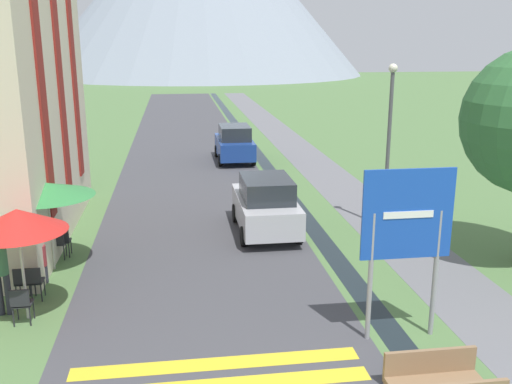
{
  "coord_description": "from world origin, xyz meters",
  "views": [
    {
      "loc": [
        -3.11,
        -5.76,
        5.92
      ],
      "look_at": [
        -0.88,
        10.0,
        1.67
      ],
      "focal_mm": 40.0,
      "sensor_mm": 36.0,
      "label": 1
    }
  ],
  "objects_px": {
    "cafe_chair_far_left": "(57,242)",
    "road_sign": "(407,229)",
    "parked_car_far": "(234,143)",
    "cafe_chair_near_left": "(24,281)",
    "person_standing_terrace": "(1,270)",
    "cafe_umbrella_middle_green": "(47,190)",
    "cafe_chair_near_right": "(33,280)",
    "cafe_umbrella_front_red": "(17,221)",
    "cafe_chair_nearest": "(21,303)",
    "person_seated_far": "(40,258)",
    "streetlamp": "(389,133)",
    "parked_car_near": "(266,205)",
    "cafe_chair_far_right": "(63,240)"
  },
  "relations": [
    {
      "from": "road_sign",
      "to": "streetlamp",
      "type": "height_order",
      "value": "streetlamp"
    },
    {
      "from": "cafe_chair_nearest",
      "to": "cafe_chair_far_right",
      "type": "bearing_deg",
      "value": 79.15
    },
    {
      "from": "road_sign",
      "to": "person_seated_far",
      "type": "relative_size",
      "value": 2.97
    },
    {
      "from": "cafe_chair_near_right",
      "to": "parked_car_far",
      "type": "bearing_deg",
      "value": 66.36
    },
    {
      "from": "cafe_chair_near_right",
      "to": "cafe_chair_nearest",
      "type": "xyz_separation_m",
      "value": [
        0.02,
        -1.19,
        0.0
      ]
    },
    {
      "from": "parked_car_near",
      "to": "cafe_chair_far_right",
      "type": "distance_m",
      "value": 6.12
    },
    {
      "from": "parked_car_far",
      "to": "cafe_chair_near_right",
      "type": "height_order",
      "value": "parked_car_far"
    },
    {
      "from": "person_standing_terrace",
      "to": "person_seated_far",
      "type": "height_order",
      "value": "person_standing_terrace"
    },
    {
      "from": "parked_car_near",
      "to": "cafe_umbrella_middle_green",
      "type": "relative_size",
      "value": 1.58
    },
    {
      "from": "road_sign",
      "to": "parked_car_far",
      "type": "height_order",
      "value": "road_sign"
    },
    {
      "from": "parked_car_far",
      "to": "cafe_chair_nearest",
      "type": "height_order",
      "value": "parked_car_far"
    },
    {
      "from": "cafe_chair_nearest",
      "to": "cafe_umbrella_middle_green",
      "type": "height_order",
      "value": "cafe_umbrella_middle_green"
    },
    {
      "from": "cafe_chair_nearest",
      "to": "road_sign",
      "type": "bearing_deg",
      "value": -20.58
    },
    {
      "from": "cafe_chair_near_left",
      "to": "streetlamp",
      "type": "bearing_deg",
      "value": 45.13
    },
    {
      "from": "parked_car_far",
      "to": "person_seated_far",
      "type": "xyz_separation_m",
      "value": [
        -6.36,
        -14.16,
        -0.25
      ]
    },
    {
      "from": "parked_car_near",
      "to": "cafe_chair_near_left",
      "type": "bearing_deg",
      "value": -147.16
    },
    {
      "from": "cafe_chair_near_right",
      "to": "cafe_chair_near_left",
      "type": "relative_size",
      "value": 1.0
    },
    {
      "from": "parked_car_far",
      "to": "cafe_chair_near_right",
      "type": "bearing_deg",
      "value": -112.51
    },
    {
      "from": "cafe_chair_near_left",
      "to": "cafe_chair_far_right",
      "type": "distance_m",
      "value": 2.81
    },
    {
      "from": "cafe_umbrella_middle_green",
      "to": "parked_car_near",
      "type": "bearing_deg",
      "value": 19.78
    },
    {
      "from": "cafe_umbrella_front_red",
      "to": "person_seated_far",
      "type": "xyz_separation_m",
      "value": [
        -0.11,
        1.92,
        -1.59
      ]
    },
    {
      "from": "cafe_umbrella_front_red",
      "to": "cafe_umbrella_middle_green",
      "type": "bearing_deg",
      "value": 89.52
    },
    {
      "from": "parked_car_far",
      "to": "person_seated_far",
      "type": "distance_m",
      "value": 15.53
    },
    {
      "from": "cafe_chair_far_left",
      "to": "cafe_chair_near_right",
      "type": "bearing_deg",
      "value": -69.64
    },
    {
      "from": "parked_car_near",
      "to": "cafe_umbrella_middle_green",
      "type": "bearing_deg",
      "value": -160.22
    },
    {
      "from": "cafe_umbrella_front_red",
      "to": "cafe_umbrella_middle_green",
      "type": "xyz_separation_m",
      "value": [
        0.02,
        2.8,
        -0.06
      ]
    },
    {
      "from": "cafe_chair_nearest",
      "to": "parked_car_far",
      "type": "bearing_deg",
      "value": 60.17
    },
    {
      "from": "cafe_umbrella_middle_green",
      "to": "person_standing_terrace",
      "type": "relative_size",
      "value": 1.32
    },
    {
      "from": "cafe_chair_near_right",
      "to": "cafe_chair_nearest",
      "type": "distance_m",
      "value": 1.19
    },
    {
      "from": "cafe_chair_nearest",
      "to": "streetlamp",
      "type": "xyz_separation_m",
      "value": [
        10.04,
        5.32,
        2.58
      ]
    },
    {
      "from": "streetlamp",
      "to": "cafe_umbrella_middle_green",
      "type": "bearing_deg",
      "value": -167.46
    },
    {
      "from": "cafe_chair_near_left",
      "to": "person_standing_terrace",
      "type": "height_order",
      "value": "person_standing_terrace"
    },
    {
      "from": "parked_car_near",
      "to": "streetlamp",
      "type": "height_order",
      "value": "streetlamp"
    },
    {
      "from": "cafe_chair_nearest",
      "to": "cafe_umbrella_middle_green",
      "type": "relative_size",
      "value": 0.35
    },
    {
      "from": "cafe_chair_near_left",
      "to": "person_standing_terrace",
      "type": "xyz_separation_m",
      "value": [
        -0.27,
        -0.63,
        0.56
      ]
    },
    {
      "from": "cafe_chair_far_left",
      "to": "road_sign",
      "type": "bearing_deg",
      "value": -13.38
    },
    {
      "from": "cafe_chair_far_left",
      "to": "cafe_chair_nearest",
      "type": "bearing_deg",
      "value": -69.02
    },
    {
      "from": "parked_car_near",
      "to": "cafe_chair_nearest",
      "type": "bearing_deg",
      "value": -139.19
    },
    {
      "from": "parked_car_far",
      "to": "parked_car_near",
      "type": "bearing_deg",
      "value": -90.88
    },
    {
      "from": "cafe_chair_near_left",
      "to": "cafe_chair_far_right",
      "type": "xyz_separation_m",
      "value": [
        0.37,
        2.78,
        0.0
      ]
    },
    {
      "from": "person_standing_terrace",
      "to": "parked_car_far",
      "type": "bearing_deg",
      "value": 66.8
    },
    {
      "from": "road_sign",
      "to": "cafe_umbrella_middle_green",
      "type": "bearing_deg",
      "value": 148.73
    },
    {
      "from": "parked_car_near",
      "to": "cafe_umbrella_front_red",
      "type": "xyz_separation_m",
      "value": [
        -6.08,
        -4.98,
        1.35
      ]
    },
    {
      "from": "cafe_umbrella_front_red",
      "to": "streetlamp",
      "type": "xyz_separation_m",
      "value": [
        10.01,
        5.03,
        0.84
      ]
    },
    {
      "from": "road_sign",
      "to": "cafe_chair_near_left",
      "type": "relative_size",
      "value": 4.18
    },
    {
      "from": "cafe_umbrella_front_red",
      "to": "cafe_umbrella_middle_green",
      "type": "height_order",
      "value": "cafe_umbrella_front_red"
    },
    {
      "from": "cafe_chair_near_right",
      "to": "person_seated_far",
      "type": "relative_size",
      "value": 0.71
    },
    {
      "from": "cafe_chair_near_right",
      "to": "cafe_umbrella_front_red",
      "type": "height_order",
      "value": "cafe_umbrella_front_red"
    },
    {
      "from": "road_sign",
      "to": "person_seated_far",
      "type": "xyz_separation_m",
      "value": [
        -7.89,
        3.83,
        -1.67
      ]
    },
    {
      "from": "parked_car_near",
      "to": "road_sign",
      "type": "bearing_deg",
      "value": -76.12
    }
  ]
}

